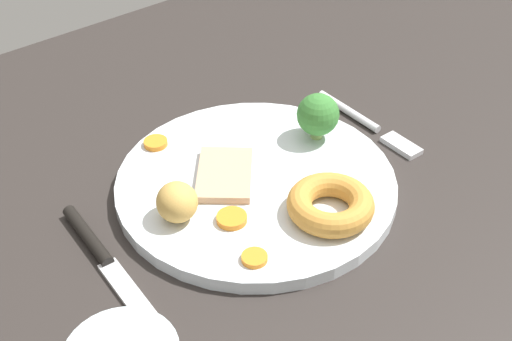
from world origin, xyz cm
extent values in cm
cube|color=#2B2623|center=(0.00, 0.00, 1.80)|extent=(120.00, 84.00, 3.60)
cylinder|color=white|center=(3.83, 1.28, 4.30)|extent=(27.86, 27.86, 1.40)
cube|color=tan|center=(6.12, -0.83, 5.40)|extent=(9.30, 9.54, 0.80)
torus|color=#C68938|center=(1.95, 9.71, 6.17)|extent=(8.13, 8.13, 2.35)
ellipsoid|color=tan|center=(12.96, 1.00, 6.81)|extent=(5.31, 5.46, 3.63)
cylinder|color=orange|center=(11.11, 9.75, 5.24)|extent=(2.30, 2.30, 0.49)
cylinder|color=orange|center=(8.32, -9.83, 5.29)|extent=(2.50, 2.50, 0.57)
cylinder|color=orange|center=(9.53, 4.61, 5.31)|extent=(2.84, 2.84, 0.61)
cylinder|color=#8CB766|center=(-5.73, -0.17, 5.64)|extent=(1.28, 1.28, 1.28)
sphere|color=#387A33|center=(-5.73, -0.17, 7.86)|extent=(4.51, 4.51, 4.51)
cylinder|color=silver|center=(-13.12, -2.24, 4.05)|extent=(1.30, 9.53, 0.90)
cube|color=silver|center=(-12.78, 6.00, 3.90)|extent=(2.19, 4.58, 0.60)
cylinder|color=black|center=(20.33, -2.99, 4.20)|extent=(1.83, 8.57, 1.20)
cube|color=silver|center=(21.00, 5.98, 3.80)|extent=(2.48, 10.60, 0.40)
camera|label=1|loc=(37.34, 41.21, 47.07)|focal=47.49mm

